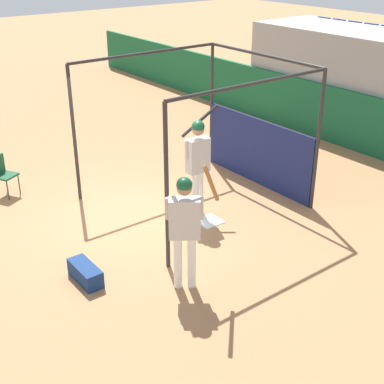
{
  "coord_description": "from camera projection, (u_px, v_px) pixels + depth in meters",
  "views": [
    {
      "loc": [
        8.02,
        -4.62,
        4.82
      ],
      "look_at": [
        1.69,
        0.21,
        1.04
      ],
      "focal_mm": 50.0,
      "sensor_mm": 36.0,
      "label": 1
    }
  ],
  "objects": [
    {
      "name": "player_waiting",
      "position": [
        185.0,
        222.0,
        7.72
      ],
      "size": [
        0.61,
        0.81,
        2.13
      ],
      "rotation": [
        0.0,
        0.0,
        0.94
      ],
      "color": "white",
      "rests_on": "ground"
    },
    {
      "name": "folding_chair",
      "position": [
        2.0,
        172.0,
        10.93
      ],
      "size": [
        0.54,
        0.54,
        0.84
      ],
      "rotation": [
        0.0,
        0.0,
        -1.07
      ],
      "color": "#194C2D",
      "rests_on": "ground"
    },
    {
      "name": "ground_plane",
      "position": [
        130.0,
        214.0,
        10.36
      ],
      "size": [
        60.0,
        60.0,
        0.0
      ],
      "primitive_type": "plane",
      "color": "#A8754C"
    },
    {
      "name": "home_plate",
      "position": [
        209.0,
        221.0,
        10.07
      ],
      "size": [
        0.44,
        0.44,
        0.02
      ],
      "color": "white",
      "rests_on": "ground"
    },
    {
      "name": "batting_cage",
      "position": [
        236.0,
        134.0,
        10.85
      ],
      "size": [
        3.21,
        3.52,
        2.78
      ],
      "color": "#282828",
      "rests_on": "ground"
    },
    {
      "name": "equipment_bag",
      "position": [
        85.0,
        273.0,
        8.27
      ],
      "size": [
        0.7,
        0.28,
        0.28
      ],
      "color": "navy",
      "rests_on": "ground"
    },
    {
      "name": "outfield_wall",
      "position": [
        343.0,
        118.0,
        13.51
      ],
      "size": [
        24.0,
        0.12,
        1.45
      ],
      "color": "#196038",
      "rests_on": "ground"
    },
    {
      "name": "player_batter",
      "position": [
        198.0,
        158.0,
        9.84
      ],
      "size": [
        0.53,
        0.9,
        2.03
      ],
      "rotation": [
        0.0,
        0.0,
        1.53
      ],
      "color": "white",
      "rests_on": "ground"
    },
    {
      "name": "bleacher_section",
      "position": [
        377.0,
        86.0,
        13.93
      ],
      "size": [
        7.05,
        2.4,
        2.73
      ],
      "color": "#9E9E99",
      "rests_on": "ground"
    }
  ]
}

